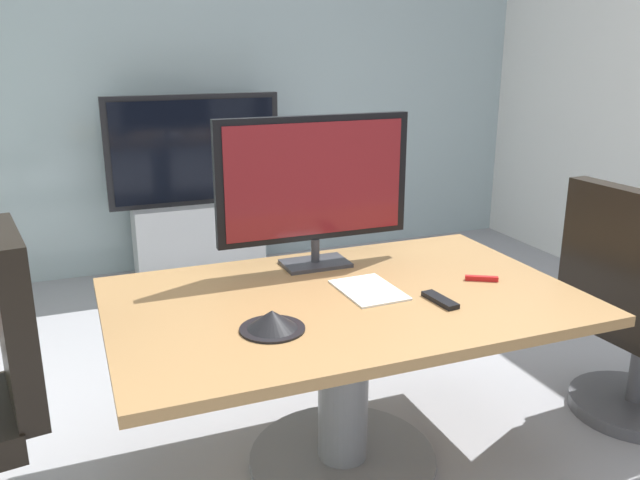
% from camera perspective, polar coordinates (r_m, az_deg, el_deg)
% --- Properties ---
extents(ground_plane, '(6.65, 6.65, 0.00)m').
position_cam_1_polar(ground_plane, '(2.81, 4.10, -18.89)').
color(ground_plane, '#99999E').
extents(wall_back_glass_partition, '(5.26, 0.10, 2.64)m').
position_cam_1_polar(wall_back_glass_partition, '(4.99, -10.05, 12.90)').
color(wall_back_glass_partition, '#9EB2B7').
rests_on(wall_back_glass_partition, ground).
extents(conference_table, '(1.75, 1.10, 0.73)m').
position_cam_1_polar(conference_table, '(2.56, 2.09, -9.06)').
color(conference_table, olive).
rests_on(conference_table, ground).
extents(office_chair_right, '(0.61, 0.59, 1.09)m').
position_cam_1_polar(office_chair_right, '(3.19, 25.44, -6.68)').
color(office_chair_right, '#4C4C51').
rests_on(office_chair_right, ground).
extents(tv_monitor, '(0.84, 0.18, 0.64)m').
position_cam_1_polar(tv_monitor, '(2.72, -0.49, 5.02)').
color(tv_monitor, '#333338').
rests_on(tv_monitor, conference_table).
extents(wall_display_unit, '(1.20, 0.36, 1.31)m').
position_cam_1_polar(wall_display_unit, '(4.75, -10.63, 1.91)').
color(wall_display_unit, '#B7BABC').
rests_on(wall_display_unit, ground).
extents(conference_phone, '(0.22, 0.22, 0.07)m').
position_cam_1_polar(conference_phone, '(2.18, -4.20, -7.10)').
color(conference_phone, black).
rests_on(conference_phone, conference_table).
extents(remote_control, '(0.06, 0.17, 0.02)m').
position_cam_1_polar(remote_control, '(2.45, 10.45, -5.17)').
color(remote_control, black).
rests_on(remote_control, conference_table).
extents(whiteboard_marker, '(0.12, 0.08, 0.02)m').
position_cam_1_polar(whiteboard_marker, '(2.70, 13.91, -3.26)').
color(whiteboard_marker, red).
rests_on(whiteboard_marker, conference_table).
extents(paper_notepad, '(0.22, 0.31, 0.01)m').
position_cam_1_polar(paper_notepad, '(2.52, 4.28, -4.37)').
color(paper_notepad, white).
rests_on(paper_notepad, conference_table).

